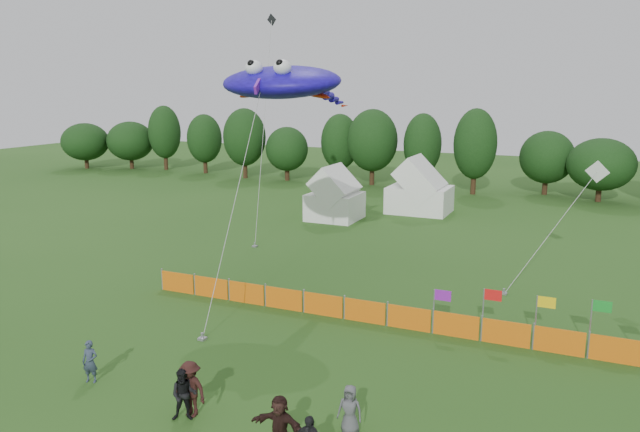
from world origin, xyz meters
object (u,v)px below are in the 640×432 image
at_px(tent_right, 420,191).
at_px(spectator_e, 350,410).
at_px(spectator_a, 90,362).
at_px(spectator_b, 184,395).
at_px(stingray_kite, 286,83).
at_px(spectator_f, 280,425).
at_px(barrier_fence, 365,311).
at_px(tent_left, 335,198).
at_px(spectator_c, 190,389).

xyz_separation_m(tent_right, spectator_e, (6.99, -33.23, -0.99)).
xyz_separation_m(spectator_a, spectator_b, (4.52, -0.74, 0.08)).
bearing_deg(stingray_kite, spectator_f, -63.85).
bearing_deg(spectator_f, tent_right, 100.37).
relative_size(barrier_fence, spectator_f, 12.43).
height_order(spectator_b, spectator_e, spectator_b).
xyz_separation_m(tent_left, tent_right, (5.27, 5.31, 0.07)).
height_order(spectator_a, spectator_e, spectator_e).
bearing_deg(stingray_kite, tent_right, 87.72).
relative_size(tent_left, spectator_f, 2.16).
relative_size(tent_right, barrier_fence, 0.23).
bearing_deg(tent_left, spectator_a, -84.47).
bearing_deg(tent_right, stingray_kite, -92.28).
height_order(tent_left, spectator_c, tent_left).
height_order(tent_right, stingray_kite, stingray_kite).
distance_m(spectator_f, stingray_kite, 17.41).
distance_m(spectator_a, spectator_e, 9.52).
relative_size(tent_right, stingray_kite, 0.33).
xyz_separation_m(spectator_c, spectator_e, (4.94, 1.06, -0.13)).
relative_size(spectator_e, spectator_f, 0.88).
height_order(tent_left, spectator_e, tent_left).
relative_size(tent_right, spectator_e, 3.19).
bearing_deg(spectator_e, tent_left, 109.98).
xyz_separation_m(tent_left, spectator_f, (10.84, -29.69, -0.82)).
height_order(spectator_a, spectator_f, spectator_f).
relative_size(tent_left, spectator_c, 2.10).
relative_size(tent_left, stingray_kite, 0.26).
relative_size(tent_left, spectator_b, 2.28).
distance_m(tent_left, tent_right, 7.47).
relative_size(tent_right, spectator_b, 2.96).
xyz_separation_m(spectator_c, spectator_f, (3.52, -0.71, -0.03)).
distance_m(tent_left, spectator_c, 29.91).
height_order(barrier_fence, spectator_b, spectator_b).
bearing_deg(spectator_e, stingray_kite, 120.97).
bearing_deg(spectator_c, spectator_e, 19.96).
bearing_deg(barrier_fence, stingray_kite, 152.10).
bearing_deg(spectator_e, spectator_c, -171.63).
distance_m(spectator_b, spectator_e, 5.16).
distance_m(tent_left, spectator_f, 31.62).
xyz_separation_m(tent_left, spectator_c, (7.32, -28.99, -0.79)).
bearing_deg(stingray_kite, spectator_c, -76.74).
height_order(tent_left, tent_right, tent_right).
height_order(barrier_fence, spectator_a, spectator_a).
bearing_deg(spectator_f, spectator_b, 174.63).
distance_m(tent_left, barrier_fence, 21.57).
height_order(tent_left, barrier_fence, tent_left).
xyz_separation_m(tent_left, barrier_fence, (9.56, -19.30, -1.20)).
bearing_deg(spectator_f, spectator_e, 52.47).
height_order(spectator_a, stingray_kite, stingray_kite).
bearing_deg(stingray_kite, spectator_b, -77.19).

